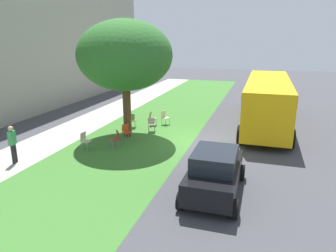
{
  "coord_description": "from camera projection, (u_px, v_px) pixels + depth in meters",
  "views": [
    {
      "loc": [
        -15.39,
        -3.12,
        5.36
      ],
      "look_at": [
        -0.82,
        1.39,
        0.96
      ],
      "focal_mm": 33.08,
      "sensor_mm": 36.0,
      "label": 1
    }
  ],
  "objects": [
    {
      "name": "ground",
      "position": [
        197.0,
        141.0,
        16.5
      ],
      "size": [
        80.0,
        80.0,
        0.0
      ],
      "primitive_type": "plane",
      "color": "#424247"
    },
    {
      "name": "grass_verge",
      "position": [
        142.0,
        136.0,
        17.41
      ],
      "size": [
        48.0,
        6.0,
        0.01
      ],
      "primitive_type": "cube",
      "color": "#3D752D",
      "rests_on": "ground"
    },
    {
      "name": "sidewalk_strip",
      "position": [
        74.0,
        129.0,
        18.66
      ],
      "size": [
        48.0,
        2.8,
        0.01
      ],
      "primitive_type": "cube",
      "color": "#ADA89E",
      "rests_on": "ground"
    },
    {
      "name": "street_tree",
      "position": [
        125.0,
        56.0,
        16.21
      ],
      "size": [
        5.01,
        5.01,
        6.29
      ],
      "color": "brown",
      "rests_on": "ground"
    },
    {
      "name": "chair_0",
      "position": [
        85.0,
        140.0,
        15.16
      ],
      "size": [
        0.45,
        0.46,
        0.88
      ],
      "color": "beige",
      "rests_on": "ground"
    },
    {
      "name": "chair_1",
      "position": [
        116.0,
        138.0,
        15.47
      ],
      "size": [
        0.59,
        0.59,
        0.88
      ],
      "color": "#B7332D",
      "rests_on": "ground"
    },
    {
      "name": "chair_2",
      "position": [
        152.0,
        117.0,
        19.38
      ],
      "size": [
        0.46,
        0.46,
        0.88
      ],
      "color": "olive",
      "rests_on": "ground"
    },
    {
      "name": "chair_3",
      "position": [
        165.0,
        116.0,
        19.58
      ],
      "size": [
        0.55,
        0.55,
        0.88
      ],
      "color": "beige",
      "rests_on": "ground"
    },
    {
      "name": "chair_4",
      "position": [
        126.0,
        131.0,
        16.58
      ],
      "size": [
        0.58,
        0.58,
        0.88
      ],
      "color": "#C64C1E",
      "rests_on": "ground"
    },
    {
      "name": "chair_5",
      "position": [
        132.0,
        119.0,
        18.87
      ],
      "size": [
        0.49,
        0.49,
        0.88
      ],
      "color": "olive",
      "rests_on": "ground"
    },
    {
      "name": "chair_6",
      "position": [
        151.0,
        123.0,
        18.02
      ],
      "size": [
        0.52,
        0.51,
        0.88
      ],
      "color": "beige",
      "rests_on": "ground"
    },
    {
      "name": "parked_car",
      "position": [
        215.0,
        172.0,
        10.79
      ],
      "size": [
        3.7,
        1.92,
        1.65
      ],
      "color": "black",
      "rests_on": "ground"
    },
    {
      "name": "school_bus",
      "position": [
        267.0,
        98.0,
        19.05
      ],
      "size": [
        10.4,
        2.8,
        2.88
      ],
      "color": "yellow",
      "rests_on": "ground"
    },
    {
      "name": "pedestrian_0",
      "position": [
        13.0,
        143.0,
        13.45
      ],
      "size": [
        0.4,
        0.29,
        1.69
      ],
      "color": "black",
      "rests_on": "ground"
    }
  ]
}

